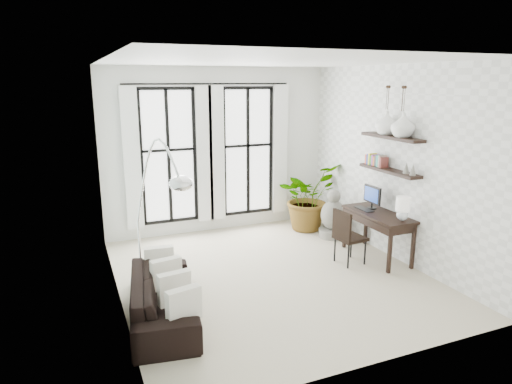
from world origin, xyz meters
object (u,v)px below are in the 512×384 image
arc_lamp (157,176)px  sofa (163,298)px  desk_chair (347,234)px  buddha (333,217)px  plant (307,197)px  desk (380,217)px

arc_lamp → sofa: bearing=-100.1°
desk_chair → buddha: 1.33m
sofa → plant: size_ratio=1.46×
plant → desk: plant is taller
plant → arc_lamp: 3.98m
sofa → desk_chair: size_ratio=2.12×
plant → sofa: bearing=-144.0°
sofa → desk: 3.82m
desk_chair → arc_lamp: bearing=175.0°
plant → desk_chair: size_ratio=1.46×
sofa → plant: bearing=-45.1°
sofa → plant: plant is taller
desk → sofa: bearing=-171.0°
plant → desk_chair: 1.90m
sofa → plant: (3.43, 2.49, 0.38)m
plant → arc_lamp: arc_lamp is taller
desk → desk_chair: size_ratio=1.47×
plant → arc_lamp: size_ratio=0.60×
plant → desk: 1.92m
buddha → desk_chair: bearing=-112.7°
desk_chair → buddha: bearing=61.5°
sofa → desk_chair: bearing=-69.9°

